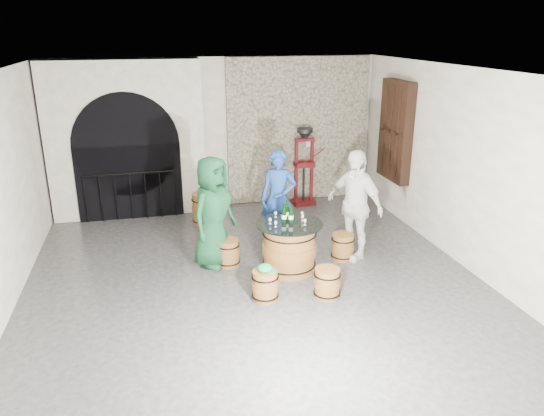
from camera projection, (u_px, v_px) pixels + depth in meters
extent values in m
plane|color=#29292C|center=(256.00, 284.00, 7.99)|extent=(8.00, 8.00, 0.00)
plane|color=silver|center=(218.00, 133.00, 11.13)|extent=(8.00, 0.00, 8.00)
plane|color=silver|center=(366.00, 339.00, 3.80)|extent=(8.00, 0.00, 8.00)
plane|color=silver|center=(469.00, 171.00, 8.24)|extent=(0.00, 8.00, 8.00)
plane|color=beige|center=(254.00, 72.00, 6.93)|extent=(8.00, 8.00, 0.00)
cube|color=#A19780|center=(298.00, 130.00, 11.47)|extent=(3.20, 0.12, 3.18)
cube|color=silver|center=(126.00, 140.00, 10.48)|extent=(3.10, 0.50, 3.18)
cube|color=black|center=(130.00, 182.00, 10.51)|extent=(2.10, 0.03, 1.55)
cylinder|color=black|center=(126.00, 145.00, 10.26)|extent=(2.10, 0.03, 2.10)
cylinder|color=black|center=(129.00, 174.00, 10.39)|extent=(1.79, 0.04, 0.04)
cylinder|color=black|center=(85.00, 200.00, 10.35)|extent=(0.02, 0.02, 0.98)
cylinder|color=black|center=(101.00, 199.00, 10.42)|extent=(0.02, 0.02, 0.98)
cylinder|color=black|center=(116.00, 198.00, 10.48)|extent=(0.02, 0.02, 0.98)
cylinder|color=black|center=(131.00, 197.00, 10.55)|extent=(0.02, 0.02, 0.98)
cylinder|color=black|center=(146.00, 196.00, 10.61)|extent=(0.02, 0.02, 0.98)
cylinder|color=black|center=(161.00, 195.00, 10.68)|extent=(0.02, 0.02, 0.98)
cylinder|color=black|center=(175.00, 194.00, 10.75)|extent=(0.02, 0.02, 0.98)
cube|color=black|center=(396.00, 131.00, 10.35)|extent=(0.20, 1.10, 2.00)
cube|color=black|center=(393.00, 131.00, 10.33)|extent=(0.06, 0.88, 1.76)
cube|color=black|center=(395.00, 131.00, 10.34)|extent=(0.22, 0.92, 0.06)
cube|color=black|center=(401.00, 134.00, 10.08)|extent=(0.22, 0.06, 1.80)
cube|color=black|center=(395.00, 131.00, 10.34)|extent=(0.22, 0.06, 1.80)
cube|color=black|center=(388.00, 128.00, 10.61)|extent=(0.22, 0.06, 1.80)
cylinder|color=#92602A|center=(289.00, 248.00, 8.34)|extent=(0.82, 0.82, 0.78)
cylinder|color=#92602A|center=(289.00, 248.00, 8.34)|extent=(0.88, 0.88, 0.17)
torus|color=black|center=(289.00, 263.00, 8.42)|extent=(0.88, 0.88, 0.02)
torus|color=black|center=(289.00, 233.00, 8.25)|extent=(0.88, 0.88, 0.02)
cylinder|color=#92602A|center=(290.00, 225.00, 8.20)|extent=(0.84, 0.84, 0.02)
cylinder|color=black|center=(290.00, 224.00, 8.19)|extent=(1.07, 1.07, 0.01)
cylinder|color=#92602A|center=(228.00, 253.00, 8.57)|extent=(0.36, 0.36, 0.44)
cylinder|color=#92602A|center=(228.00, 253.00, 8.57)|extent=(0.39, 0.39, 0.10)
torus|color=black|center=(228.00, 261.00, 8.62)|extent=(0.40, 0.40, 0.02)
torus|color=black|center=(228.00, 245.00, 8.52)|extent=(0.40, 0.40, 0.02)
cylinder|color=#92602A|center=(228.00, 240.00, 8.50)|extent=(0.37, 0.37, 0.02)
cylinder|color=#92602A|center=(279.00, 234.00, 9.35)|extent=(0.36, 0.36, 0.44)
cylinder|color=#92602A|center=(279.00, 234.00, 9.35)|extent=(0.39, 0.39, 0.10)
torus|color=black|center=(279.00, 242.00, 9.40)|extent=(0.40, 0.40, 0.02)
torus|color=black|center=(279.00, 227.00, 9.31)|extent=(0.40, 0.40, 0.02)
cylinder|color=#92602A|center=(279.00, 223.00, 9.28)|extent=(0.37, 0.37, 0.02)
cylinder|color=#92602A|center=(343.00, 247.00, 8.81)|extent=(0.36, 0.36, 0.44)
cylinder|color=#92602A|center=(343.00, 247.00, 8.81)|extent=(0.39, 0.39, 0.10)
torus|color=black|center=(342.00, 255.00, 8.86)|extent=(0.40, 0.40, 0.02)
torus|color=black|center=(343.00, 239.00, 8.76)|extent=(0.40, 0.40, 0.02)
cylinder|color=#92602A|center=(343.00, 235.00, 8.74)|extent=(0.37, 0.37, 0.02)
cylinder|color=#92602A|center=(327.00, 283.00, 7.56)|extent=(0.36, 0.36, 0.44)
cylinder|color=#92602A|center=(327.00, 283.00, 7.56)|extent=(0.39, 0.39, 0.10)
torus|color=black|center=(327.00, 292.00, 7.61)|extent=(0.40, 0.40, 0.02)
torus|color=black|center=(327.00, 274.00, 7.51)|extent=(0.40, 0.40, 0.02)
cylinder|color=#92602A|center=(328.00, 269.00, 7.48)|extent=(0.37, 0.37, 0.02)
cylinder|color=#92602A|center=(265.00, 286.00, 7.49)|extent=(0.36, 0.36, 0.44)
cylinder|color=#92602A|center=(265.00, 286.00, 7.49)|extent=(0.39, 0.39, 0.10)
torus|color=black|center=(265.00, 295.00, 7.54)|extent=(0.40, 0.40, 0.02)
torus|color=black|center=(265.00, 277.00, 7.44)|extent=(0.40, 0.40, 0.02)
cylinder|color=#92602A|center=(265.00, 272.00, 7.41)|extent=(0.37, 0.37, 0.02)
ellipsoid|color=#0D9145|center=(265.00, 268.00, 7.39)|extent=(0.22, 0.22, 0.12)
cylinder|color=#0D9145|center=(271.00, 271.00, 7.40)|extent=(0.14, 0.14, 0.01)
imported|color=#113F23|center=(213.00, 212.00, 8.38)|extent=(1.06, 1.06, 1.86)
imported|color=navy|center=(278.00, 199.00, 9.18)|extent=(0.76, 0.65, 1.77)
imported|color=silver|center=(354.00, 205.00, 8.65)|extent=(0.96, 1.20, 1.90)
cylinder|color=black|center=(284.00, 216.00, 8.19)|extent=(0.07, 0.07, 0.22)
cylinder|color=white|center=(284.00, 217.00, 8.20)|extent=(0.08, 0.08, 0.06)
cone|color=black|center=(284.00, 209.00, 8.15)|extent=(0.07, 0.07, 0.05)
cylinder|color=black|center=(284.00, 205.00, 8.13)|extent=(0.03, 0.03, 0.07)
cylinder|color=black|center=(291.00, 216.00, 8.18)|extent=(0.07, 0.07, 0.22)
cylinder|color=white|center=(291.00, 217.00, 8.18)|extent=(0.08, 0.08, 0.06)
cone|color=black|center=(291.00, 209.00, 8.14)|extent=(0.07, 0.07, 0.05)
cylinder|color=black|center=(291.00, 206.00, 8.12)|extent=(0.03, 0.03, 0.07)
cylinder|color=black|center=(286.00, 213.00, 8.33)|extent=(0.07, 0.07, 0.22)
cylinder|color=white|center=(286.00, 214.00, 8.33)|extent=(0.08, 0.08, 0.06)
cone|color=black|center=(287.00, 206.00, 8.29)|extent=(0.07, 0.07, 0.05)
cylinder|color=black|center=(287.00, 203.00, 8.27)|extent=(0.03, 0.03, 0.07)
cylinder|color=#92602A|center=(204.00, 209.00, 10.33)|extent=(0.45, 0.45, 0.63)
cylinder|color=#92602A|center=(204.00, 209.00, 10.33)|extent=(0.48, 0.48, 0.14)
torus|color=black|center=(205.00, 219.00, 10.40)|extent=(0.49, 0.49, 0.02)
torus|color=black|center=(204.00, 199.00, 10.26)|extent=(0.49, 0.49, 0.02)
cylinder|color=#92602A|center=(203.00, 194.00, 10.22)|extent=(0.46, 0.46, 0.02)
cube|color=#510D0F|center=(303.00, 202.00, 11.61)|extent=(0.49, 0.41, 0.09)
cube|color=#510D0F|center=(304.00, 164.00, 11.31)|extent=(0.44, 0.30, 0.11)
cube|color=#510D0F|center=(305.00, 140.00, 11.13)|extent=(0.43, 0.13, 0.06)
cylinder|color=black|center=(304.00, 181.00, 11.44)|extent=(0.05, 0.05, 0.91)
cylinder|color=black|center=(305.00, 130.00, 11.06)|extent=(0.35, 0.35, 0.08)
cone|color=black|center=(305.00, 135.00, 11.10)|extent=(0.35, 0.35, 0.18)
cube|color=#510D0F|center=(296.00, 172.00, 11.32)|extent=(0.07, 0.07, 1.45)
cube|color=#510D0F|center=(312.00, 170.00, 11.41)|extent=(0.07, 0.07, 1.45)
cylinder|color=#510D0F|center=(317.00, 154.00, 11.29)|extent=(0.39, 0.05, 0.28)
cube|color=silver|center=(310.00, 142.00, 11.54)|extent=(0.18, 0.10, 0.22)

